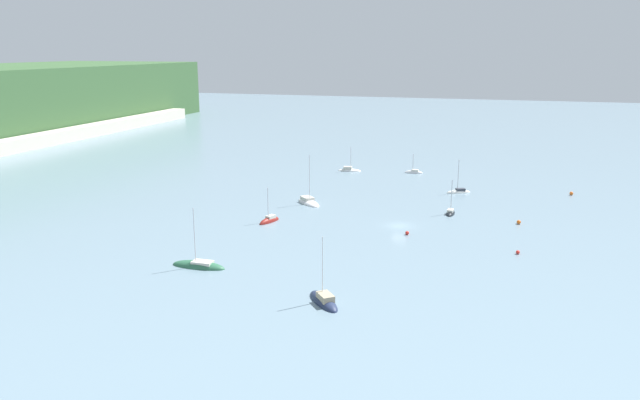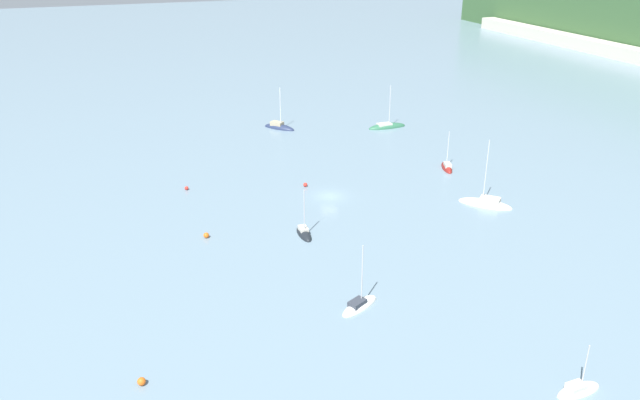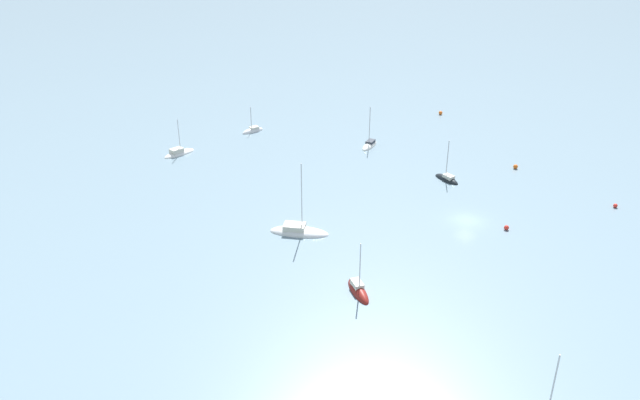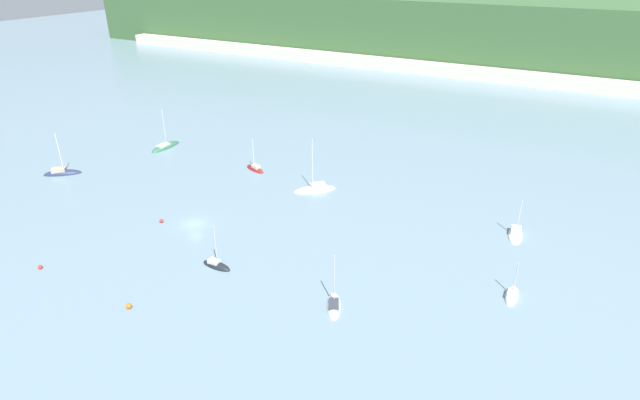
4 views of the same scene
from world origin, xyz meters
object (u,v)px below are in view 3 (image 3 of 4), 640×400
object	(u,v)px
mooring_buoy_1	(441,113)
sailboat_5	(447,180)
sailboat_2	(253,131)
mooring_buoy_2	(615,206)
sailboat_1	(358,291)
mooring_buoy_3	(506,228)
sailboat_3	(299,232)
sailboat_6	(179,153)
sailboat_7	(369,146)
mooring_buoy_0	(516,167)

from	to	relation	value
mooring_buoy_1	sailboat_5	bearing A→B (deg)	135.12
sailboat_2	mooring_buoy_2	size ratio (longest dim) A/B	9.28
sailboat_1	mooring_buoy_3	xyz separation A→B (m)	(-0.65, -26.34, 0.24)
sailboat_5	sailboat_3	bearing A→B (deg)	91.84
sailboat_2	mooring_buoy_1	bearing A→B (deg)	156.09
sailboat_5	sailboat_6	bearing A→B (deg)	41.15
sailboat_1	mooring_buoy_1	distance (m)	69.43
mooring_buoy_2	sailboat_6	bearing A→B (deg)	36.21
sailboat_6	mooring_buoy_2	xyz separation A→B (m)	(-58.74, -43.01, 0.18)
mooring_buoy_1	mooring_buoy_2	xyz separation A→B (m)	(-46.32, 11.49, -0.08)
sailboat_3	sailboat_5	bearing A→B (deg)	46.34
sailboat_2	mooring_buoy_3	size ratio (longest dim) A/B	8.56
sailboat_5	sailboat_7	xyz separation A→B (m)	(19.28, 0.05, -0.00)
sailboat_7	sailboat_2	bearing A→B (deg)	-83.47
sailboat_3	sailboat_7	size ratio (longest dim) A/B	1.34
mooring_buoy_3	sailboat_5	bearing A→B (deg)	-19.49
sailboat_6	sailboat_1	bearing A→B (deg)	-100.31
sailboat_7	sailboat_6	bearing A→B (deg)	-57.40
sailboat_1	sailboat_7	distance (m)	47.77
sailboat_1	mooring_buoy_3	bearing A→B (deg)	106.88
sailboat_5	mooring_buoy_2	distance (m)	25.40
mooring_buoy_0	sailboat_3	bearing A→B (deg)	85.12
sailboat_1	mooring_buoy_3	size ratio (longest dim) A/B	11.24
sailboat_1	sailboat_2	distance (m)	58.26
sailboat_2	sailboat_3	size ratio (longest dim) A/B	0.52
sailboat_2	mooring_buoy_0	size ratio (longest dim) A/B	7.57
sailboat_2	mooring_buoy_2	bearing A→B (deg)	110.65
mooring_buoy_1	sailboat_3	bearing A→B (deg)	114.38
sailboat_5	sailboat_7	bearing A→B (deg)	1.85
sailboat_3	mooring_buoy_0	size ratio (longest dim) A/B	14.56
sailboat_1	sailboat_7	size ratio (longest dim) A/B	0.91
mooring_buoy_0	mooring_buoy_2	bearing A→B (deg)	179.42
sailboat_3	sailboat_7	distance (m)	35.36
mooring_buoy_1	mooring_buoy_2	bearing A→B (deg)	166.07
mooring_buoy_1	sailboat_1	bearing A→B (deg)	125.55
sailboat_5	mooring_buoy_0	world-z (taller)	sailboat_5
sailboat_7	mooring_buoy_2	bearing A→B (deg)	79.93
mooring_buoy_0	mooring_buoy_2	size ratio (longest dim) A/B	1.23
sailboat_2	mooring_buoy_1	distance (m)	40.39
sailboat_7	mooring_buoy_0	size ratio (longest dim) A/B	10.88
sailboat_2	sailboat_5	bearing A→B (deg)	106.34
sailboat_3	mooring_buoy_2	bearing A→B (deg)	18.90
sailboat_2	sailboat_5	distance (m)	41.32
sailboat_1	sailboat_6	bearing A→B (deg)	-163.87
sailboat_7	mooring_buoy_1	bearing A→B (deg)	164.48
sailboat_6	mooring_buoy_3	distance (m)	58.71
sailboat_1	mooring_buoy_0	xyz separation A→B (m)	(12.31, -45.19, 0.29)
mooring_buoy_0	sailboat_5	bearing A→B (deg)	74.06
sailboat_2	sailboat_6	world-z (taller)	sailboat_6
mooring_buoy_2	mooring_buoy_3	bearing A→B (deg)	74.11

